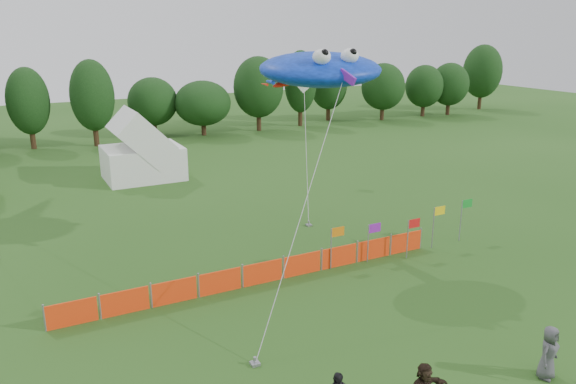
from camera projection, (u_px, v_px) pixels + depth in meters
name	position (u px, v px, depth m)	size (l,w,h in m)	color
treeline	(119.00, 99.00, 54.54)	(104.57, 8.78, 8.36)	#382314
tent_right	(142.00, 152.00, 41.66)	(5.64, 4.51, 3.98)	white
barrier_fence	(262.00, 273.00, 24.85)	(17.90, 0.06, 1.00)	#FB390D
flag_row	(406.00, 228.00, 27.78)	(8.73, 0.69, 2.25)	gray
spectator_e	(549.00, 353.00, 18.03)	(0.89, 0.58, 1.82)	#48484D
stingray_kite	(317.00, 69.00, 26.06)	(10.23, 15.21, 10.14)	blue
small_kite_white	(305.00, 119.00, 38.25)	(5.78, 10.08, 7.51)	white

